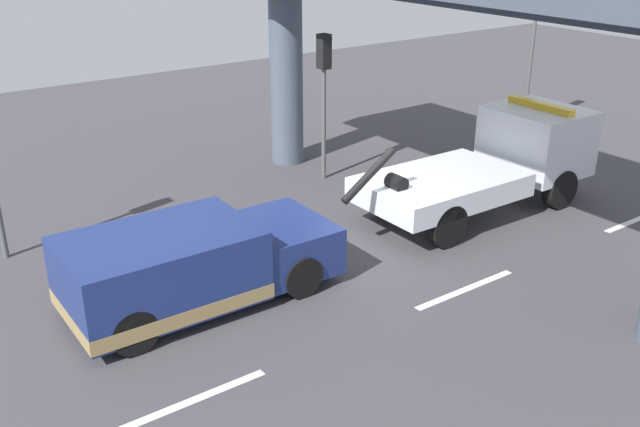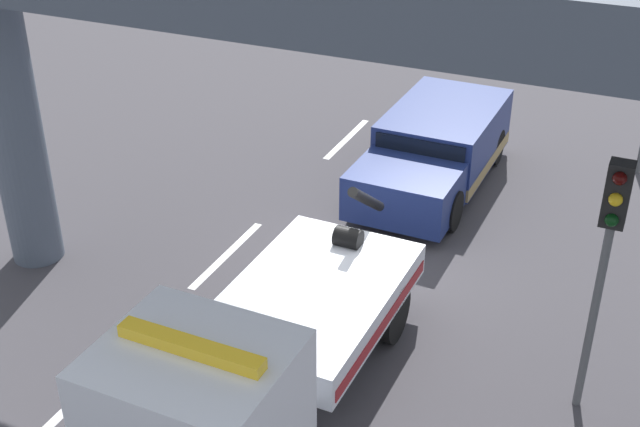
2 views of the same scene
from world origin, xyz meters
The scene contains 7 objects.
ground_plane centered at (0.00, 0.00, -0.05)m, with size 60.00×40.00×0.10m, color #423F44.
lane_stripe_west centered at (-6.00, -2.69, 0.00)m, with size 2.60×0.16×0.01m, color silver.
lane_stripe_mid centered at (0.00, -2.69, 0.00)m, with size 2.60×0.16×0.01m, color silver.
tow_truck_white centered at (3.82, -0.01, 1.20)m, with size 7.27×2.48×2.46m.
towed_van_green centered at (-4.62, 0.00, 0.78)m, with size 5.22×2.27×1.58m.
overpass_structure centered at (1.50, 0.00, 5.35)m, with size 3.60×13.93×6.37m.
traffic_light_far centered at (1.52, 4.14, 2.90)m, with size 0.39×0.32×3.97m.
Camera 2 is at (11.66, 4.54, 8.48)m, focal length 46.69 mm.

